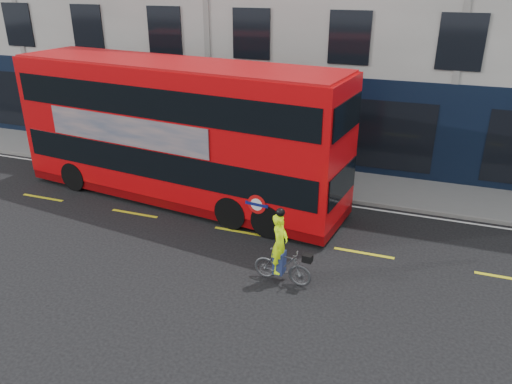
% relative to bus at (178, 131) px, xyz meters
% --- Properties ---
extents(ground, '(120.00, 120.00, 0.00)m').
position_rel_bus_xyz_m(ground, '(-0.92, -3.33, -2.57)').
color(ground, black).
rests_on(ground, ground).
extents(pavement, '(60.00, 3.00, 0.12)m').
position_rel_bus_xyz_m(pavement, '(-0.92, 3.17, -2.51)').
color(pavement, slate).
rests_on(pavement, ground).
extents(kerb, '(60.00, 0.12, 0.13)m').
position_rel_bus_xyz_m(kerb, '(-0.92, 1.67, -2.51)').
color(kerb, slate).
rests_on(kerb, ground).
extents(road_edge_line, '(58.00, 0.10, 0.01)m').
position_rel_bus_xyz_m(road_edge_line, '(-0.92, 1.37, -2.57)').
color(road_edge_line, silver).
rests_on(road_edge_line, ground).
extents(lane_dashes, '(58.00, 0.12, 0.01)m').
position_rel_bus_xyz_m(lane_dashes, '(-0.92, -1.83, -2.57)').
color(lane_dashes, gold).
rests_on(lane_dashes, ground).
extents(bus, '(12.69, 4.38, 5.02)m').
position_rel_bus_xyz_m(bus, '(0.00, 0.00, 0.00)').
color(bus, red).
rests_on(bus, ground).
extents(cyclist, '(1.68, 0.65, 2.20)m').
position_rel_bus_xyz_m(cyclist, '(5.18, -4.11, -1.83)').
color(cyclist, '#494B4E').
rests_on(cyclist, ground).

